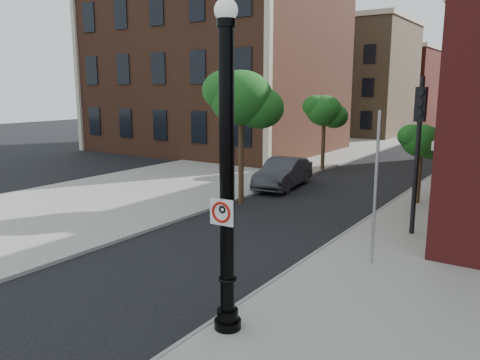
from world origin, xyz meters
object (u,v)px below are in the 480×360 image
Objects in this scene: lamppost at (227,190)px; parked_car at (283,173)px; no_parking_sign at (222,212)px; traffic_signal_left at (225,136)px; traffic_signal_right at (419,131)px.

lamppost is 15.20m from parked_car.
no_parking_sign is at bearing -73.25° from parked_car.
lamppost is at bearing 83.42° from no_parking_sign.
lamppost reaches higher than traffic_signal_left.
no_parking_sign is 10.79m from traffic_signal_left.
traffic_signal_right is (1.50, 8.97, 0.59)m from lamppost.
lamppost is at bearing -99.71° from traffic_signal_right.
traffic_signal_left is at bearing 126.08° from lamppost.
lamppost is 1.43× the size of parked_car.
lamppost is 0.46m from no_parking_sign.
parked_car is (-6.21, 13.67, -2.34)m from lamppost.
no_parking_sign reaches higher than parked_car.
traffic_signal_right reaches higher than parked_car.
parked_car is 0.86× the size of traffic_signal_right.
traffic_signal_right is (1.51, 9.14, 1.01)m from no_parking_sign.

